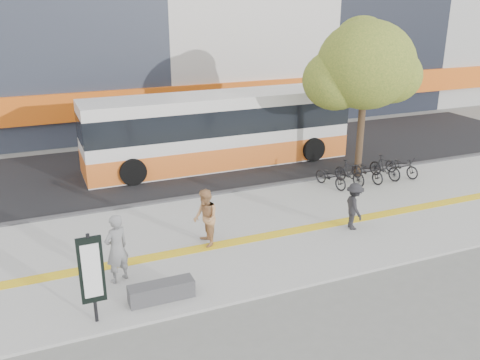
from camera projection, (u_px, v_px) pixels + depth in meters
name	position (u px, v px, depth m)	size (l,w,h in m)	color
ground	(241.00, 261.00, 14.64)	(120.00, 120.00, 0.00)	slate
sidewalk	(222.00, 238.00, 15.92)	(40.00, 7.00, 0.08)	gray
tactile_strip	(228.00, 243.00, 15.48)	(40.00, 0.45, 0.01)	yellow
street	(161.00, 168.00, 22.44)	(40.00, 8.00, 0.06)	black
curb	(188.00, 198.00, 18.95)	(40.00, 0.25, 0.14)	#38383B
bench	(161.00, 291.00, 12.55)	(1.60, 0.45, 0.45)	#38383B
signboard	(92.00, 271.00, 11.34)	(0.55, 0.10, 2.20)	black
street_tree	(363.00, 67.00, 19.91)	(4.40, 3.80, 6.31)	#392819
bus	(219.00, 132.00, 22.43)	(11.64, 2.76, 3.10)	silver
bicycle_row	(368.00, 171.00, 20.54)	(4.32, 1.71, 0.95)	black
seated_woman	(117.00, 248.00, 13.15)	(0.68, 0.44, 1.86)	black
pedestrian_tan	(206.00, 218.00, 15.11)	(0.84, 0.66, 1.73)	#B48051
pedestrian_dark	(354.00, 206.00, 16.23)	(0.98, 0.57, 1.52)	black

